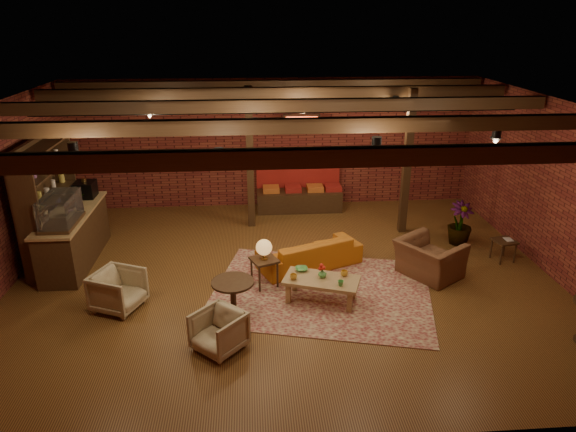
{
  "coord_description": "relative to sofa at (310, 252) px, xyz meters",
  "views": [
    {
      "loc": [
        -0.6,
        -8.53,
        4.65
      ],
      "look_at": [
        0.07,
        0.2,
        1.16
      ],
      "focal_mm": 32.0,
      "sensor_mm": 36.0,
      "label": 1
    }
  ],
  "objects": [
    {
      "name": "floor",
      "position": [
        -0.51,
        -0.43,
        -0.29
      ],
      "size": [
        10.0,
        10.0,
        0.0
      ],
      "primitive_type": "plane",
      "color": "#3D230F",
      "rests_on": "ground"
    },
    {
      "name": "ceiling",
      "position": [
        -0.51,
        -0.43,
        2.91
      ],
      "size": [
        10.0,
        8.0,
        0.02
      ],
      "primitive_type": "cube",
      "color": "black",
      "rests_on": "wall_back"
    },
    {
      "name": "wall_back",
      "position": [
        -0.51,
        3.57,
        1.31
      ],
      "size": [
        10.0,
        0.02,
        3.2
      ],
      "primitive_type": "cube",
      "color": "maroon",
      "rests_on": "ground"
    },
    {
      "name": "wall_front",
      "position": [
        -0.51,
        -4.43,
        1.31
      ],
      "size": [
        10.0,
        0.02,
        3.2
      ],
      "primitive_type": "cube",
      "color": "maroon",
      "rests_on": "ground"
    },
    {
      "name": "wall_right",
      "position": [
        4.49,
        -0.43,
        1.31
      ],
      "size": [
        0.02,
        8.0,
        3.2
      ],
      "primitive_type": "cube",
      "color": "maroon",
      "rests_on": "ground"
    },
    {
      "name": "ceiling_beams",
      "position": [
        -0.51,
        -0.43,
        2.79
      ],
      "size": [
        9.8,
        6.4,
        0.22
      ],
      "primitive_type": null,
      "color": "#321C10",
      "rests_on": "ceiling"
    },
    {
      "name": "ceiling_pipe",
      "position": [
        -0.51,
        1.17,
        2.56
      ],
      "size": [
        9.6,
        0.12,
        0.12
      ],
      "primitive_type": "cylinder",
      "rotation": [
        0.0,
        1.57,
        0.0
      ],
      "color": "black",
      "rests_on": "ceiling"
    },
    {
      "name": "post_left",
      "position": [
        -1.11,
        2.17,
        1.31
      ],
      "size": [
        0.16,
        0.16,
        3.2
      ],
      "primitive_type": "cube",
      "color": "#321C10",
      "rests_on": "ground"
    },
    {
      "name": "post_right",
      "position": [
        2.29,
        1.57,
        1.31
      ],
      "size": [
        0.16,
        0.16,
        3.2
      ],
      "primitive_type": "cube",
      "color": "#321C10",
      "rests_on": "ground"
    },
    {
      "name": "service_counter",
      "position": [
        -4.61,
        0.57,
        0.51
      ],
      "size": [
        0.8,
        2.5,
        1.6
      ],
      "primitive_type": null,
      "color": "#321C10",
      "rests_on": "ground"
    },
    {
      "name": "plant_counter",
      "position": [
        -4.51,
        0.77,
        0.93
      ],
      "size": [
        0.35,
        0.39,
        0.3
      ],
      "primitive_type": "imported",
      "color": "#337F33",
      "rests_on": "service_counter"
    },
    {
      "name": "shelving_hutch",
      "position": [
        -5.01,
        0.67,
        0.91
      ],
      "size": [
        0.52,
        2.0,
        2.4
      ],
      "primitive_type": null,
      "color": "#321C10",
      "rests_on": "ground"
    },
    {
      "name": "banquette",
      "position": [
        0.09,
        3.12,
        0.21
      ],
      "size": [
        2.1,
        0.7,
        1.0
      ],
      "primitive_type": null,
      "color": "maroon",
      "rests_on": "ground"
    },
    {
      "name": "service_sign",
      "position": [
        0.09,
        2.67,
        2.06
      ],
      "size": [
        0.86,
        0.06,
        0.3
      ],
      "primitive_type": "cube",
      "color": "#FF4219",
      "rests_on": "ceiling"
    },
    {
      "name": "ceiling_spotlights",
      "position": [
        -0.51,
        -0.43,
        2.57
      ],
      "size": [
        6.4,
        4.4,
        0.28
      ],
      "primitive_type": null,
      "color": "black",
      "rests_on": "ceiling"
    },
    {
      "name": "rug",
      "position": [
        0.11,
        -1.0,
        -0.28
      ],
      "size": [
        4.39,
        3.73,
        0.01
      ],
      "primitive_type": "cube",
      "rotation": [
        0.0,
        0.0,
        -0.24
      ],
      "color": "maroon",
      "rests_on": "floor"
    },
    {
      "name": "sofa",
      "position": [
        0.0,
        0.0,
        0.0
      ],
      "size": [
        2.14,
        1.49,
        0.58
      ],
      "primitive_type": "imported",
      "rotation": [
        0.0,
        0.0,
        3.54
      ],
      "color": "#B05F18",
      "rests_on": "floor"
    },
    {
      "name": "coffee_table",
      "position": [
        0.04,
        -1.32,
        0.09
      ],
      "size": [
        1.4,
        1.02,
        0.68
      ],
      "rotation": [
        0.0,
        0.0,
        -0.34
      ],
      "color": "olive",
      "rests_on": "floor"
    },
    {
      "name": "side_table_lamp",
      "position": [
        -0.9,
        -0.71,
        0.4
      ],
      "size": [
        0.57,
        0.57,
        0.91
      ],
      "rotation": [
        0.0,
        0.0,
        0.4
      ],
      "color": "#321C10",
      "rests_on": "floor"
    },
    {
      "name": "round_table_left",
      "position": [
        -1.43,
        -1.8,
        0.19
      ],
      "size": [
        0.68,
        0.68,
        0.71
      ],
      "color": "#321C10",
      "rests_on": "floor"
    },
    {
      "name": "armchair_a",
      "position": [
        -3.36,
        -1.29,
        0.08
      ],
      "size": [
        0.91,
        0.93,
        0.74
      ],
      "primitive_type": "imported",
      "rotation": [
        0.0,
        0.0,
        1.16
      ],
      "color": "beige",
      "rests_on": "floor"
    },
    {
      "name": "armchair_b",
      "position": [
        -1.63,
        -2.56,
        0.05
      ],
      "size": [
        0.9,
        0.89,
        0.67
      ],
      "primitive_type": "imported",
      "rotation": [
        0.0,
        0.0,
        -0.74
      ],
      "color": "beige",
      "rests_on": "floor"
    },
    {
      "name": "armchair_right",
      "position": [
        2.19,
        -0.56,
        0.18
      ],
      "size": [
        1.19,
        1.29,
        0.95
      ],
      "primitive_type": "imported",
      "rotation": [
        0.0,
        0.0,
        2.17
      ],
      "color": "brown",
      "rests_on": "floor"
    },
    {
      "name": "side_table_book",
      "position": [
        3.89,
        -0.05,
        0.12
      ],
      "size": [
        0.47,
        0.47,
        0.46
      ],
      "rotation": [
        0.0,
        0.0,
        0.21
      ],
      "color": "#321C10",
      "rests_on": "floor"
    },
    {
      "name": "plant_tall",
      "position": [
        3.32,
        0.82,
        1.1
      ],
      "size": [
        1.86,
        1.86,
        2.78
      ],
      "primitive_type": "imported",
      "rotation": [
        0.0,
        0.0,
        0.22
      ],
      "color": "#4C7F4C",
      "rests_on": "floor"
    }
  ]
}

